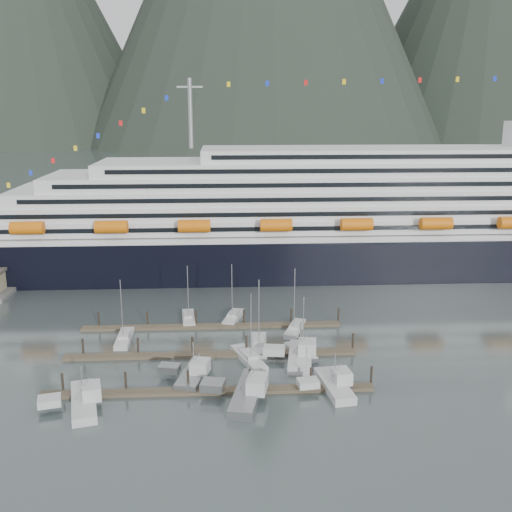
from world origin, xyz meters
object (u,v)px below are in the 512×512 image
at_px(sailboat_e, 189,319).
at_px(trawler_d, 334,384).
at_px(trawler_b, 193,374).
at_px(sailboat_c, 259,345).
at_px(sailboat_g, 295,329).
at_px(sailboat_h, 300,352).
at_px(cruise_ship, 355,222).
at_px(sailboat_b, 124,339).
at_px(trawler_c, 247,392).
at_px(sailboat_f, 233,318).
at_px(trawler_e, 299,355).
at_px(sailboat_d, 249,359).
at_px(trawler_a, 82,401).

xyz_separation_m(sailboat_e, trawler_d, (22.73, -30.03, 0.44)).
bearing_deg(trawler_b, sailboat_c, -29.95).
height_order(sailboat_g, sailboat_h, sailboat_g).
xyz_separation_m(cruise_ship, sailboat_h, (-20.06, -52.14, -11.65)).
bearing_deg(sailboat_b, sailboat_c, -100.88).
height_order(sailboat_c, trawler_c, sailboat_c).
bearing_deg(sailboat_g, sailboat_f, 79.13).
relative_size(cruise_ship, trawler_e, 18.10).
xyz_separation_m(sailboat_d, trawler_e, (8.24, -0.35, 0.52)).
relative_size(sailboat_c, trawler_b, 1.21).
relative_size(trawler_b, trawler_c, 0.77).
distance_m(cruise_ship, sailboat_h, 57.07).
xyz_separation_m(sailboat_h, trawler_e, (-0.50, -2.45, 0.53)).
xyz_separation_m(sailboat_h, trawler_d, (3.22, -12.83, 0.44)).
xyz_separation_m(sailboat_f, trawler_a, (-21.37, -33.05, 0.44)).
relative_size(sailboat_b, trawler_c, 0.86).
xyz_separation_m(trawler_a, trawler_e, (31.77, 13.40, 0.08)).
distance_m(sailboat_h, trawler_d, 13.24).
bearing_deg(sailboat_h, sailboat_d, 82.14).
bearing_deg(sailboat_f, sailboat_g, -105.63).
distance_m(cruise_ship, sailboat_d, 62.51).
bearing_deg(sailboat_e, sailboat_g, -113.54).
height_order(sailboat_f, trawler_a, sailboat_f).
xyz_separation_m(sailboat_c, trawler_a, (-25.50, -19.12, 0.42)).
height_order(sailboat_b, trawler_c, sailboat_b).
bearing_deg(sailboat_g, trawler_c, 178.17).
bearing_deg(sailboat_g, trawler_a, 148.62).
bearing_deg(sailboat_c, trawler_b, 140.20).
height_order(sailboat_e, trawler_c, sailboat_e).
bearing_deg(trawler_a, trawler_e, -81.13).
height_order(sailboat_b, sailboat_c, sailboat_c).
bearing_deg(sailboat_h, sailboat_c, 42.87).
relative_size(trawler_a, trawler_c, 0.87).
distance_m(sailboat_e, trawler_b, 25.53).
xyz_separation_m(sailboat_f, trawler_e, (10.40, -19.65, 0.52)).
distance_m(cruise_ship, sailboat_g, 47.45).
bearing_deg(trawler_c, sailboat_e, 29.45).
height_order(sailboat_f, trawler_d, sailboat_f).
xyz_separation_m(sailboat_c, sailboat_g, (7.11, 7.32, -0.02)).
relative_size(sailboat_e, sailboat_h, 1.09).
distance_m(sailboat_b, sailboat_h, 31.18).
xyz_separation_m(trawler_b, trawler_e, (16.93, 5.80, 0.06)).
bearing_deg(sailboat_c, sailboat_h, -112.80).
relative_size(trawler_b, trawler_d, 0.98).
bearing_deg(trawler_e, sailboat_f, 36.59).
height_order(sailboat_f, sailboat_g, sailboat_g).
distance_m(trawler_c, trawler_d, 12.86).
bearing_deg(sailboat_h, sailboat_g, -23.20).
distance_m(sailboat_d, trawler_e, 8.27).
distance_m(trawler_d, trawler_e, 11.03).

